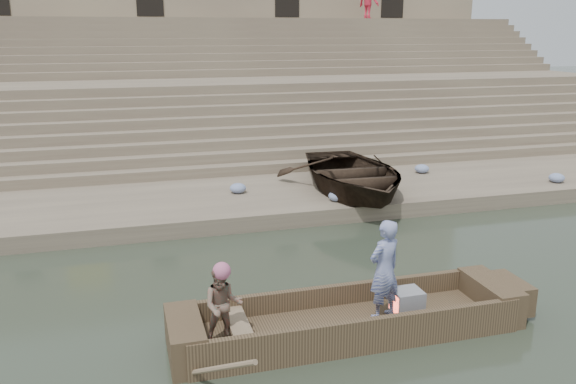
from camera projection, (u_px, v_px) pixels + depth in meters
name	position (u px, v px, depth m)	size (l,w,h in m)	color
ground	(402.00, 357.00, 8.61)	(120.00, 120.00, 0.00)	#2B3427
lower_landing	(269.00, 199.00, 15.98)	(32.00, 4.00, 0.40)	gray
mid_landing	(222.00, 117.00, 22.62)	(32.00, 3.00, 2.80)	gray
upper_landing	(197.00, 73.00, 28.79)	(32.00, 3.00, 5.20)	gray
ghat_steps	(215.00, 102.00, 24.08)	(32.00, 11.00, 5.20)	gray
building_wall	(186.00, 12.00, 31.70)	(32.00, 5.07, 11.20)	#9C8B6A
main_rowboat	(348.00, 327.00, 9.26)	(5.00, 1.30, 0.22)	brown
rowboat_trim	(361.00, 315.00, 9.25)	(6.04, 2.63, 1.86)	brown
standing_man	(384.00, 270.00, 9.14)	(0.59, 0.39, 1.63)	navy
rowing_man	(223.00, 306.00, 8.43)	(0.58, 0.45, 1.19)	#2A8065
television	(406.00, 302.00, 9.44)	(0.46, 0.42, 0.40)	gray
beached_rowboat	(352.00, 174.00, 15.81)	(3.50, 4.91, 1.02)	#2D2116
cloth_bundles	(309.00, 190.00, 15.62)	(17.86, 2.63, 0.26)	#3F5999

